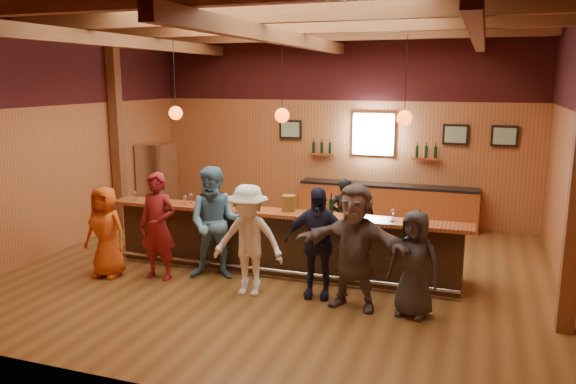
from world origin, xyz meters
name	(u,v)px	position (x,y,z in m)	size (l,w,h in m)	color
room	(283,84)	(0.00, 0.06, 3.21)	(9.04, 9.00, 4.52)	brown
bar_counter	(286,240)	(0.02, 0.15, 0.52)	(6.30, 1.07, 1.11)	black
back_bar_cabinet	(387,205)	(1.20, 3.72, 0.48)	(4.00, 0.52, 0.95)	brown
window	(373,134)	(0.80, 3.95, 2.05)	(0.95, 0.09, 0.95)	silver
framed_pictures	(412,133)	(1.67, 3.94, 2.10)	(5.35, 0.05, 0.45)	black
wine_shelves	(372,153)	(0.80, 3.88, 1.62)	(3.00, 0.18, 0.30)	brown
pendant_lights	(282,115)	(0.00, 0.00, 2.71)	(4.24, 0.24, 1.37)	black
stainless_fridge	(157,181)	(-4.10, 2.60, 0.90)	(0.70, 0.70, 1.80)	silver
customer_orange	(106,232)	(-2.72, -1.20, 0.77)	(0.76, 0.49, 1.55)	#C14912
customer_redvest	(158,226)	(-1.83, -1.01, 0.90)	(0.66, 0.43, 1.80)	maroon
customer_denim	(215,223)	(-0.94, -0.68, 0.95)	(0.92, 0.72, 1.90)	#5587AA
customer_white	(248,240)	(-0.14, -1.16, 0.87)	(1.12, 0.64, 1.73)	white
customer_navy	(317,242)	(0.89, -0.92, 0.86)	(1.01, 0.42, 1.72)	#1C1D38
customer_brown	(354,246)	(1.51, -1.14, 0.93)	(1.72, 0.55, 1.85)	#5D4D4A
customer_dark	(414,264)	(2.37, -1.15, 0.76)	(0.74, 0.48, 1.52)	#2C2B2E
bartender	(344,218)	(0.81, 1.15, 0.75)	(0.55, 0.36, 1.50)	black
ice_bucket	(289,203)	(0.14, -0.09, 1.24)	(0.24, 0.24, 0.27)	brown
bottle_a	(316,205)	(0.61, -0.02, 1.23)	(0.07, 0.07, 0.31)	black
bottle_b	(331,206)	(0.89, -0.12, 1.25)	(0.08, 0.08, 0.36)	black
glass_a	(135,194)	(-2.80, -0.21, 1.23)	(0.07, 0.07, 0.17)	silver
glass_b	(185,198)	(-1.76, -0.22, 1.22)	(0.07, 0.07, 0.16)	silver
glass_c	(191,196)	(-1.71, -0.07, 1.23)	(0.08, 0.08, 0.17)	silver
glass_d	(211,200)	(-1.19, -0.30, 1.25)	(0.09, 0.09, 0.19)	silver
glass_e	(254,202)	(-0.48, -0.13, 1.23)	(0.07, 0.07, 0.17)	silver
glass_f	(322,207)	(0.75, -0.16, 1.24)	(0.08, 0.08, 0.18)	silver
glass_g	(354,209)	(1.28, -0.14, 1.24)	(0.08, 0.08, 0.18)	silver
glass_h	(393,213)	(1.91, -0.24, 1.25)	(0.09, 0.09, 0.20)	silver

